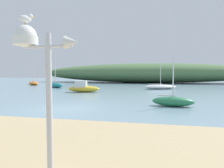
{
  "coord_description": "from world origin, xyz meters",
  "views": [
    {
      "loc": [
        5.6,
        -11.58,
        2.23
      ],
      "look_at": [
        2.07,
        4.7,
        1.26
      ],
      "focal_mm": 32.84,
      "sensor_mm": 36.0,
      "label": 1
    }
  ],
  "objects": [
    {
      "name": "ground_plane",
      "position": [
        0.0,
        0.0,
        0.0
      ],
      "size": [
        120.0,
        120.0,
        0.0
      ],
      "primitive_type": "plane",
      "color": "#7A99A8"
    },
    {
      "name": "distant_hill",
      "position": [
        3.67,
        32.65,
        2.05
      ],
      "size": [
        46.67,
        10.02,
        4.1
      ],
      "primitive_type": "ellipsoid",
      "color": "#517547",
      "rests_on": "ground"
    },
    {
      "name": "sailboat_inner_mooring",
      "position": [
        6.15,
        16.05,
        0.3
      ],
      "size": [
        4.6,
        2.95,
        3.93
      ],
      "color": "white",
      "rests_on": "ground"
    },
    {
      "name": "sailboat_far_right",
      "position": [
        -8.82,
        15.85,
        0.36
      ],
      "size": [
        4.0,
        3.5,
        5.39
      ],
      "color": "teal",
      "rests_on": "ground"
    },
    {
      "name": "sailboat_west_reach",
      "position": [
        -15.45,
        20.57,
        0.3
      ],
      "size": [
        3.93,
        3.98,
        3.8
      ],
      "color": "orange",
      "rests_on": "ground"
    },
    {
      "name": "seagull_on_radar",
      "position": [
        3.05,
        -7.9,
        3.3
      ],
      "size": [
        0.25,
        0.31,
        0.24
      ],
      "color": "orange",
      "rests_on": "mast_structure"
    },
    {
      "name": "sailboat_by_sandbar",
      "position": [
        6.68,
        2.22,
        0.33
      ],
      "size": [
        2.75,
        1.26,
        3.16
      ],
      "color": "#287A4C",
      "rests_on": "ground"
    },
    {
      "name": "mast_structure",
      "position": [
        3.24,
        -7.92,
        2.62
      ],
      "size": [
        1.36,
        0.48,
        2.97
      ],
      "color": "silver",
      "rests_on": "beach_sand"
    },
    {
      "name": "motorboat_east_reach",
      "position": [
        -2.37,
        10.05,
        0.48
      ],
      "size": [
        3.64,
        1.73,
        1.27
      ],
      "color": "gold",
      "rests_on": "ground"
    }
  ]
}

